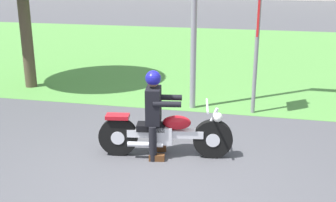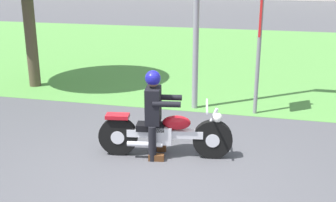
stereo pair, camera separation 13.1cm
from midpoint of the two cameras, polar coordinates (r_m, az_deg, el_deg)
name	(u,v)px [view 1 (the left image)]	position (r m, az deg, el deg)	size (l,w,h in m)	color
ground	(153,185)	(6.01, -2.68, -11.09)	(120.00, 120.00, 0.00)	#4C4C51
grass_verge	(220,54)	(14.59, 6.73, 6.19)	(60.00, 12.00, 0.01)	#549342
motorcycle_lead	(166,133)	(6.69, -0.88, -4.34)	(2.09, 0.69, 0.87)	black
rider_lead	(155,107)	(6.56, -2.36, -0.84)	(0.60, 0.52, 1.39)	black
sign_banner	(258,28)	(8.52, 11.43, 9.49)	(0.08, 0.60, 2.60)	gray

